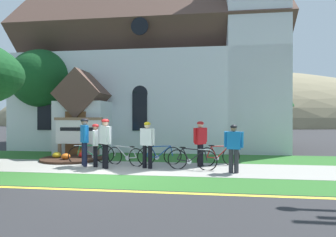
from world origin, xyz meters
name	(u,v)px	position (x,y,z in m)	size (l,w,h in m)	color
ground	(132,158)	(0.00, 4.00, 0.00)	(140.00, 140.00, 0.00)	#2B2B2D
sidewalk_slab	(115,167)	(0.01, 1.61, 0.01)	(32.00, 2.57, 0.01)	#99968E
grass_verge	(92,180)	(0.01, -0.51, 0.00)	(32.00, 1.69, 0.01)	#2D6628
church_lawn	(133,157)	(0.01, 4.25, 0.00)	(24.00, 2.71, 0.01)	#2D6628
curb_paint_stripe	(76,189)	(0.01, -1.51, 0.00)	(28.00, 0.16, 0.01)	yellow
church_building	(162,72)	(0.38, 10.56, 4.97)	(15.35, 12.32, 13.39)	silver
church_sign	(78,132)	(-2.37, 3.68, 1.18)	(2.21, 0.25, 1.82)	#7F6047
flower_bed	(72,158)	(-2.38, 3.10, 0.08)	(2.62, 2.62, 0.34)	#382319
bicycle_silver	(159,155)	(1.53, 2.36, 0.36)	(1.68, 0.43, 0.77)	black
bicycle_blue	(125,156)	(0.27, 2.05, 0.36)	(1.62, 0.64, 0.77)	black
bicycle_red	(219,156)	(3.80, 2.43, 0.38)	(1.61, 0.67, 0.81)	black
bicycle_black	(92,154)	(-1.17, 2.28, 0.37)	(1.69, 0.61, 0.80)	black
bicycle_white	(192,159)	(2.82, 1.49, 0.37)	(1.75, 0.29, 0.81)	black
cyclist_in_green_jersey	(200,140)	(3.11, 2.14, 0.99)	(0.50, 0.62, 1.68)	black
cyclist_in_blue_jersey	(234,145)	(4.20, 1.10, 0.92)	(0.61, 0.35, 1.59)	#2D2D33
cyclist_in_yellow_jersey	(147,141)	(1.23, 1.52, 0.98)	(0.59, 0.39, 1.67)	black
cyclist_in_white_jersey	(95,142)	(-0.74, 1.62, 0.92)	(0.35, 0.69, 1.59)	black
cyclist_in_orange_jersey	(105,139)	(-0.25, 1.31, 1.06)	(0.51, 0.58, 1.78)	black
cyclist_in_red_jersey	(84,138)	(-1.20, 1.69, 1.07)	(0.46, 0.66, 1.79)	#191E38
roadside_conifer	(261,74)	(7.15, 11.26, 4.77)	(4.15, 4.15, 7.02)	#3D2D1E
yard_deciduous_tree	(43,79)	(-5.50, 5.96, 3.90)	(3.40, 3.40, 5.50)	#4C3823
distant_hill	(197,124)	(1.84, 61.28, 0.00)	(103.21, 55.47, 25.98)	#847A5B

